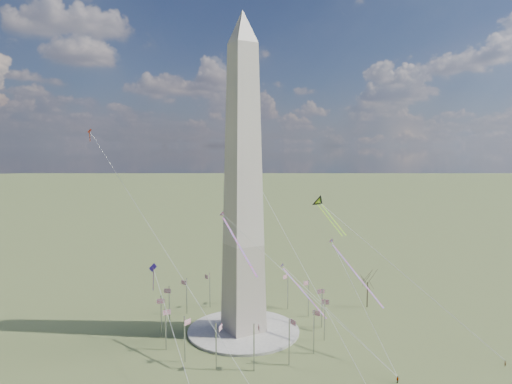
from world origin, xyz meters
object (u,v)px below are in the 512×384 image
washington_monument (243,184)px  person_east (505,363)px  tree_near (368,280)px  kite_delta_black (320,204)px

washington_monument → person_east: washington_monument is taller
washington_monument → tree_near: size_ratio=6.94×
tree_near → washington_monument: bearing=176.1°
washington_monument → person_east: size_ratio=60.94×
washington_monument → kite_delta_black: size_ratio=6.09×
washington_monument → kite_delta_black: bearing=17.3°
tree_near → kite_delta_black: (-10.01, 16.10, 27.40)m
person_east → kite_delta_black: kite_delta_black is taller
washington_monument → kite_delta_black: washington_monument is taller
kite_delta_black → tree_near: bearing=120.6°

